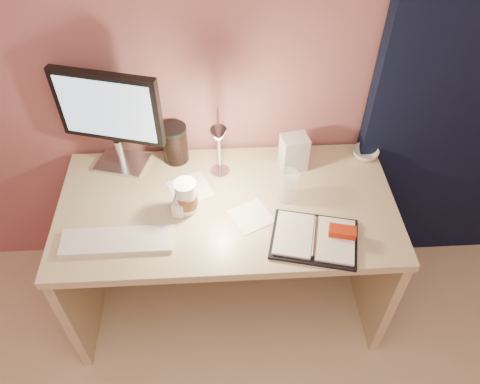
{
  "coord_description": "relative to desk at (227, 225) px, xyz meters",
  "views": [
    {
      "loc": [
        -0.02,
        0.07,
        2.16
      ],
      "look_at": [
        0.05,
        1.33,
        0.85
      ],
      "focal_mm": 35.0,
      "sensor_mm": 36.0,
      "label": 1
    }
  ],
  "objects": [
    {
      "name": "room",
      "position": [
        0.95,
        0.24,
        0.63
      ],
      "size": [
        3.5,
        3.5,
        3.5
      ],
      "color": "#C6B28E",
      "rests_on": "ground"
    },
    {
      "name": "desk",
      "position": [
        0.0,
        0.0,
        0.0
      ],
      "size": [
        1.4,
        0.7,
        0.73
      ],
      "color": "#BDB286",
      "rests_on": "ground"
    },
    {
      "name": "monitor",
      "position": [
        -0.46,
        0.2,
        0.51
      ],
      "size": [
        0.44,
        0.21,
        0.47
      ],
      "rotation": [
        0.0,
        0.0,
        -0.28
      ],
      "color": "silver",
      "rests_on": "desk"
    },
    {
      "name": "keyboard",
      "position": [
        -0.43,
        -0.25,
        0.23
      ],
      "size": [
        0.43,
        0.13,
        0.02
      ],
      "primitive_type": "cube",
      "rotation": [
        0.0,
        0.0,
        0.0
      ],
      "color": "silver",
      "rests_on": "desk"
    },
    {
      "name": "planner",
      "position": [
        0.34,
        -0.28,
        0.24
      ],
      "size": [
        0.38,
        0.32,
        0.05
      ],
      "rotation": [
        0.0,
        0.0,
        -0.24
      ],
      "color": "black",
      "rests_on": "desk"
    },
    {
      "name": "paper_a",
      "position": [
        0.09,
        -0.15,
        0.23
      ],
      "size": [
        0.2,
        0.2,
        0.0
      ],
      "primitive_type": "cube",
      "rotation": [
        0.0,
        0.0,
        0.47
      ],
      "color": "white",
      "rests_on": "desk"
    },
    {
      "name": "paper_c",
      "position": [
        -0.15,
        0.02,
        0.23
      ],
      "size": [
        0.22,
        0.22,
        0.0
      ],
      "primitive_type": "cube",
      "rotation": [
        0.0,
        0.0,
        0.4
      ],
      "color": "white",
      "rests_on": "desk"
    },
    {
      "name": "coffee_cup",
      "position": [
        -0.16,
        -0.09,
        0.29
      ],
      "size": [
        0.09,
        0.09,
        0.15
      ],
      "color": "white",
      "rests_on": "desk"
    },
    {
      "name": "clear_cup",
      "position": [
        0.25,
        -0.05,
        0.3
      ],
      "size": [
        0.08,
        0.08,
        0.14
      ],
      "primitive_type": "cylinder",
      "color": "white",
      "rests_on": "desk"
    },
    {
      "name": "bowl",
      "position": [
        0.64,
        0.19,
        0.24
      ],
      "size": [
        0.14,
        0.14,
        0.04
      ],
      "primitive_type": "imported",
      "rotation": [
        0.0,
        0.0,
        -0.2
      ],
      "color": "silver",
      "rests_on": "desk"
    },
    {
      "name": "lotion_bottle",
      "position": [
        -0.19,
        -0.12,
        0.28
      ],
      "size": [
        0.05,
        0.05,
        0.1
      ],
      "primitive_type": "imported",
      "rotation": [
        0.0,
        0.0,
        -0.21
      ],
      "color": "white",
      "rests_on": "desk"
    },
    {
      "name": "dark_jar",
      "position": [
        -0.22,
        0.22,
        0.31
      ],
      "size": [
        0.11,
        0.11,
        0.16
      ],
      "primitive_type": "cylinder",
      "color": "black",
      "rests_on": "desk"
    },
    {
      "name": "product_box",
      "position": [
        0.3,
        0.14,
        0.31
      ],
      "size": [
        0.13,
        0.11,
        0.17
      ],
      "primitive_type": "cube",
      "rotation": [
        0.0,
        0.0,
        0.18
      ],
      "color": "silver",
      "rests_on": "desk"
    },
    {
      "name": "desk_lamp",
      "position": [
        -0.02,
        0.02,
        0.45
      ],
      "size": [
        0.09,
        0.22,
        0.37
      ],
      "rotation": [
        0.0,
        0.0,
        0.0
      ],
      "color": "silver",
      "rests_on": "desk"
    }
  ]
}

